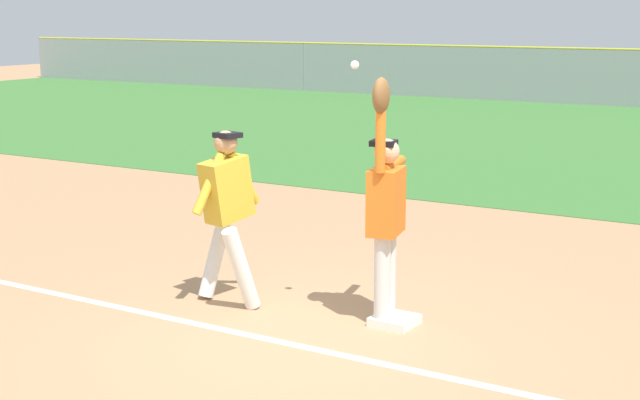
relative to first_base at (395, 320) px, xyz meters
name	(u,v)px	position (x,y,z in m)	size (l,w,h in m)	color
ground_plane	(297,339)	(-0.57, -0.79, -0.04)	(70.52, 70.52, 0.00)	tan
outfield_grass	(639,144)	(-0.57, 13.35, -0.04)	(53.60, 16.03, 0.01)	#3D7533
chalk_foul_line	(15,285)	(-4.00, -0.90, -0.04)	(12.00, 0.10, 0.01)	white
first_base	(395,320)	(0.00, 0.00, 0.00)	(0.38, 0.38, 0.08)	white
fielder	(385,205)	(-0.10, -0.02, 1.08)	(0.34, 0.90, 2.28)	silver
runner	(227,205)	(-1.69, -0.26, 0.96)	(0.75, 0.84, 1.72)	white
baseball	(355,65)	(-0.34, -0.19, 2.33)	(0.07, 0.07, 0.07)	white
parked_car_green	(339,67)	(-14.52, 24.91, 0.63)	(4.48, 2.28, 1.25)	#1E6B33
parked_car_red	(484,73)	(-8.28, 24.44, 0.63)	(4.53, 2.37, 1.25)	#B21E1E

